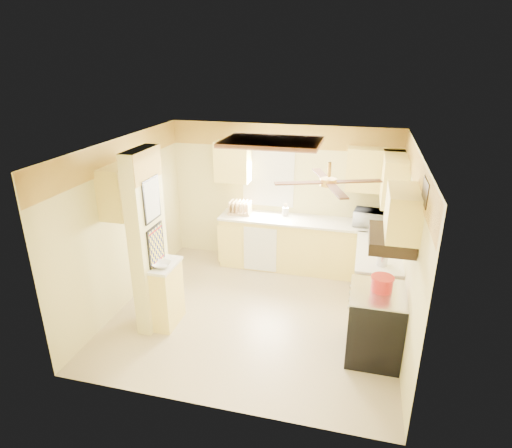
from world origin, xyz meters
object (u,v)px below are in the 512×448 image
(kettle, at_px, (382,258))
(bowl, at_px, (162,265))
(stove, at_px, (375,324))
(microwave, at_px, (369,218))
(dutch_oven, at_px, (382,283))

(kettle, bearing_deg, bowl, -164.77)
(stove, distance_m, kettle, 0.90)
(microwave, bearing_deg, dutch_oven, 102.34)
(stove, relative_size, bowl, 3.74)
(bowl, relative_size, dutch_oven, 0.88)
(stove, relative_size, kettle, 4.19)
(bowl, bearing_deg, dutch_oven, 2.60)
(microwave, bearing_deg, bowl, 47.38)
(microwave, relative_size, kettle, 2.26)
(stove, xyz_separation_m, bowl, (-2.80, -0.08, 0.51))
(bowl, relative_size, kettle, 1.12)
(dutch_oven, bearing_deg, bowl, -177.40)
(dutch_oven, xyz_separation_m, kettle, (0.01, 0.65, 0.03))
(stove, height_order, microwave, microwave)
(dutch_oven, bearing_deg, microwave, 94.57)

